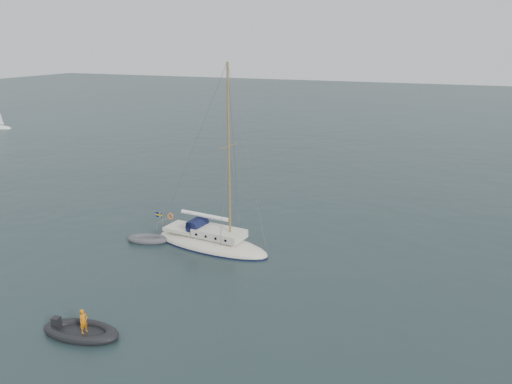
% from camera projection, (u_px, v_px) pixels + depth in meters
% --- Properties ---
extents(ground, '(300.00, 300.00, 0.00)m').
position_uv_depth(ground, '(245.00, 254.00, 33.83)').
color(ground, black).
rests_on(ground, ground).
extents(sailboat, '(9.28, 2.78, 13.22)m').
position_uv_depth(sailboat, '(211.00, 234.00, 34.71)').
color(sailboat, beige).
rests_on(sailboat, ground).
extents(dinghy, '(2.99, 1.35, 0.43)m').
position_uv_depth(dinghy, '(148.00, 239.00, 35.87)').
color(dinghy, '#505155').
rests_on(dinghy, ground).
extents(rib, '(4.02, 1.83, 1.47)m').
position_uv_depth(rib, '(81.00, 331.00, 24.46)').
color(rib, black).
rests_on(rib, ground).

